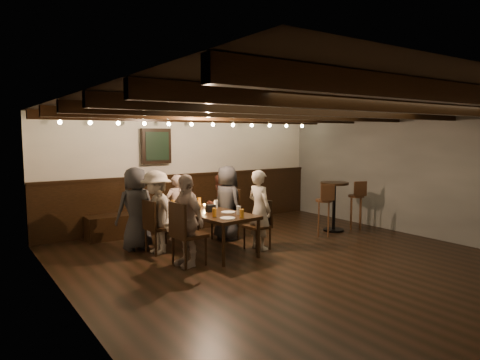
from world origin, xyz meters
TOP-DOWN VIEW (x-y plane):
  - room at (-0.29, 2.21)m, footprint 7.00×7.00m
  - dining_table at (-0.74, 1.38)m, footprint 0.99×1.90m
  - chair_left_near at (-1.50, 1.76)m, footprint 0.45×0.45m
  - chair_left_far at (-1.41, 0.86)m, footprint 0.49×0.49m
  - chair_right_near at (-0.06, 1.90)m, footprint 0.48×0.48m
  - chair_right_far at (0.02, 1.00)m, footprint 0.42×0.42m
  - person_bench_left at (-1.72, 2.19)m, footprint 0.74×0.52m
  - person_bench_centre at (-0.84, 2.43)m, footprint 0.48×0.34m
  - person_bench_right at (0.07, 2.36)m, footprint 0.62×0.51m
  - person_left_near at (-1.53, 1.76)m, footprint 0.60×0.95m
  - person_left_far at (-1.44, 0.86)m, footprint 0.42×0.85m
  - person_right_near at (-0.04, 1.90)m, footprint 0.51×0.73m
  - person_right_far at (0.05, 1.00)m, footprint 0.38×0.53m
  - pint_a at (-1.08, 2.05)m, footprint 0.07×0.07m
  - pint_b at (-0.55, 2.05)m, footprint 0.07×0.07m
  - pint_c at (-1.05, 1.45)m, footprint 0.07×0.07m
  - pint_d at (-0.46, 1.61)m, footprint 0.07×0.07m
  - pint_e at (-0.91, 0.91)m, footprint 0.07×0.07m
  - pint_f at (-0.49, 0.85)m, footprint 0.07×0.07m
  - pint_g at (-0.61, 0.59)m, footprint 0.07×0.07m
  - plate_near at (-0.82, 0.67)m, footprint 0.24×0.24m
  - plate_far at (-0.53, 1.10)m, footprint 0.24×0.24m
  - condiment_caddy at (-0.73, 1.33)m, footprint 0.15×0.10m
  - candle at (-0.65, 1.69)m, footprint 0.05×0.05m
  - high_top_table at (2.16, 1.25)m, footprint 0.57×0.57m
  - bar_stool_left at (1.66, 1.05)m, footprint 0.35×0.37m
  - bar_stool_right at (2.66, 1.10)m, footprint 0.35×0.37m

SIDE VIEW (x-z plane):
  - chair_right_far at x=0.02m, z-range -0.17..0.69m
  - chair_left_near at x=-1.50m, z-range -0.18..0.73m
  - chair_right_near at x=-0.06m, z-range -0.19..0.78m
  - chair_left_far at x=-1.41m, z-range -0.19..0.79m
  - bar_stool_left at x=1.66m, z-range -0.13..0.90m
  - bar_stool_right at x=2.66m, z-range -0.13..0.90m
  - person_bench_right at x=0.07m, z-range 0.00..1.20m
  - person_bench_centre at x=-0.84m, z-range 0.00..1.24m
  - dining_table at x=-0.74m, z-range 0.29..0.97m
  - high_top_table at x=2.16m, z-range 0.16..1.17m
  - person_right_far at x=0.05m, z-range 0.00..1.38m
  - plate_near at x=-0.82m, z-range 0.68..0.70m
  - plate_far at x=-0.53m, z-range 0.68..0.70m
  - person_left_far at x=-1.44m, z-range 0.00..1.40m
  - person_left_near at x=-1.53m, z-range 0.00..1.40m
  - person_right_near at x=-0.04m, z-range 0.00..1.40m
  - candle at x=-0.65m, z-range 0.68..0.73m
  - person_bench_left at x=-1.72m, z-range 0.00..1.43m
  - condiment_caddy at x=-0.73m, z-range 0.68..0.80m
  - pint_a at x=-1.08m, z-range 0.68..0.82m
  - pint_b at x=-0.55m, z-range 0.68..0.82m
  - pint_c at x=-1.05m, z-range 0.68..0.82m
  - pint_d at x=-0.46m, z-range 0.68..0.82m
  - pint_e at x=-0.91m, z-range 0.68..0.82m
  - pint_f at x=-0.49m, z-range 0.68..0.82m
  - pint_g at x=-0.61m, z-range 0.68..0.82m
  - room at x=-0.29m, z-range -2.43..4.57m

